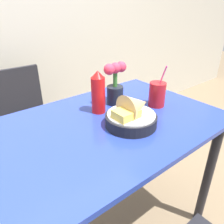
{
  "coord_description": "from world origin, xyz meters",
  "views": [
    {
      "loc": [
        -0.49,
        -0.71,
        1.27
      ],
      "look_at": [
        0.06,
        -0.03,
        0.82
      ],
      "focal_mm": 35.0,
      "sensor_mm": 36.0,
      "label": 1
    }
  ],
  "objects_px": {
    "food_basket": "(133,114)",
    "flower_vase": "(115,84)",
    "ketchup_bottle": "(98,92)",
    "drink_cup": "(157,95)",
    "chair_far_window": "(22,118)"
  },
  "relations": [
    {
      "from": "drink_cup",
      "to": "flower_vase",
      "type": "bearing_deg",
      "value": 134.07
    },
    {
      "from": "chair_far_window",
      "to": "food_basket",
      "type": "bearing_deg",
      "value": -74.61
    },
    {
      "from": "chair_far_window",
      "to": "flower_vase",
      "type": "distance_m",
      "value": 0.84
    },
    {
      "from": "chair_far_window",
      "to": "food_basket",
      "type": "height_order",
      "value": "food_basket"
    },
    {
      "from": "food_basket",
      "to": "flower_vase",
      "type": "distance_m",
      "value": 0.25
    },
    {
      "from": "food_basket",
      "to": "flower_vase",
      "type": "relative_size",
      "value": 1.03
    },
    {
      "from": "flower_vase",
      "to": "ketchup_bottle",
      "type": "bearing_deg",
      "value": -167.9
    },
    {
      "from": "ketchup_bottle",
      "to": "drink_cup",
      "type": "height_order",
      "value": "drink_cup"
    },
    {
      "from": "ketchup_bottle",
      "to": "drink_cup",
      "type": "xyz_separation_m",
      "value": [
        0.29,
        -0.13,
        -0.04
      ]
    },
    {
      "from": "drink_cup",
      "to": "flower_vase",
      "type": "relative_size",
      "value": 0.98
    },
    {
      "from": "food_basket",
      "to": "ketchup_bottle",
      "type": "distance_m",
      "value": 0.21
    },
    {
      "from": "flower_vase",
      "to": "drink_cup",
      "type": "bearing_deg",
      "value": -45.93
    },
    {
      "from": "ketchup_bottle",
      "to": "flower_vase",
      "type": "distance_m",
      "value": 0.13
    },
    {
      "from": "chair_far_window",
      "to": "food_basket",
      "type": "relative_size",
      "value": 3.63
    },
    {
      "from": "ketchup_bottle",
      "to": "flower_vase",
      "type": "xyz_separation_m",
      "value": [
        0.13,
        0.03,
        0.01
      ]
    }
  ]
}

